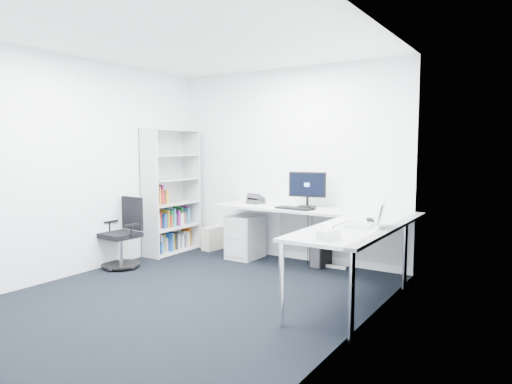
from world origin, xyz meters
The scene contains 21 objects.
ground centered at (0.00, 0.00, 0.00)m, with size 4.20×4.20×0.00m, color black.
ceiling centered at (0.00, 0.00, 2.70)m, with size 4.20×4.20×0.00m, color white.
wall_back centered at (0.00, 2.10, 1.35)m, with size 3.60×0.02×2.70m, color white.
wall_left centered at (-1.80, 0.00, 1.35)m, with size 0.02×4.20×2.70m, color white.
wall_right centered at (1.80, 0.00, 1.35)m, with size 0.02×4.20×2.70m, color white.
l_desk centered at (0.55, 1.40, 0.40)m, with size 2.73×1.53×0.80m, color #BBBDBD, non-canonical shape.
drawer_pedestal centered at (-0.49, 1.76, 0.31)m, with size 0.40×0.50×0.62m, color #BBBDBD.
bookshelf centered at (-1.62, 1.45, 0.94)m, with size 0.36×0.94×1.87m, color #B7BABA, non-canonical shape.
task_chair centered at (-1.57, 0.41, 0.47)m, with size 0.52×0.52×0.93m, color black, non-canonical shape.
black_pc_tower centered at (0.63, 1.92, 0.19)m, with size 0.17×0.38×0.37m, color black.
beige_pc_tower centered at (-1.22, 1.95, 0.18)m, with size 0.17×0.38×0.36m, color beige.
power_strip centered at (0.82, 1.92, 0.02)m, with size 0.33×0.06×0.04m, color silver.
monitor centered at (0.46, 1.84, 1.04)m, with size 0.51×0.16×0.49m, color black, non-canonical shape.
black_keyboard centered at (0.40, 1.57, 0.81)m, with size 0.49×0.17×0.02m, color black.
mouse centered at (0.64, 1.65, 0.81)m, with size 0.06×0.10×0.03m, color black.
desk_phone centered at (-0.34, 1.81, 0.87)m, with size 0.20×0.20×0.14m, color #2D2C2F, non-canonical shape.
laptop centered at (1.56, 0.81, 0.92)m, with size 0.36×0.35×0.25m, color silver, non-canonical shape.
white_keyboard centered at (1.29, 0.80, 0.80)m, with size 0.13×0.46×0.02m, color silver.
headphones centered at (1.56, 1.14, 0.82)m, with size 0.11×0.17×0.05m, color black, non-canonical shape.
orange_fruit centered at (1.47, 0.29, 0.83)m, with size 0.07×0.07×0.07m, color #DE5313.
tissue_box centered at (1.56, 0.02, 0.83)m, with size 0.11×0.22×0.08m, color silver.
Camera 1 is at (3.14, -3.63, 1.59)m, focal length 32.00 mm.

